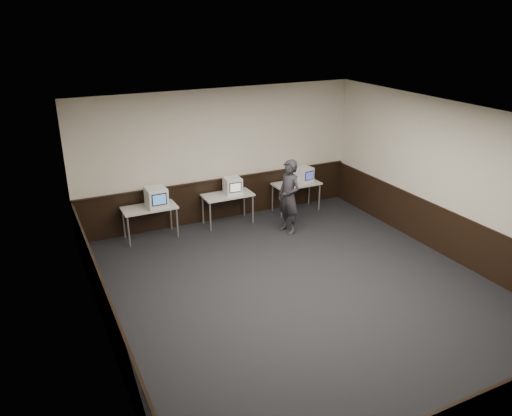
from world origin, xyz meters
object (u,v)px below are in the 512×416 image
Objects in this scene: desk_center at (228,197)px; emac_center at (233,186)px; emac_right at (304,174)px; emac_left at (156,197)px; person at (289,197)px; desk_left at (149,210)px; desk_right at (296,186)px.

emac_center reaches higher than desk_center.
desk_center is at bearing 167.86° from emac_right.
emac_center reaches higher than emac_right.
emac_left is 0.28× the size of person.
desk_right is at bearing 0.00° from desk_left.
person is at bearing -146.55° from emac_right.
emac_left is 1.08× the size of emac_center.
person is at bearing -21.14° from emac_left.
emac_right is 1.52m from person.
desk_left and desk_center have the same top height.
desk_right is at bearing 0.00° from desk_center.
emac_center is at bearing 0.17° from desk_left.
emac_right is at bearing 5.22° from emac_center.
desk_center is at bearing 180.00° from desk_right.
emac_right is at bearing 0.04° from emac_left.
emac_right is (2.13, 0.02, 0.26)m from desk_center.
desk_left is 2.45× the size of emac_left.
desk_left is 3.17m from person.
desk_right is at bearing 130.61° from person.
emac_right is (3.86, 0.07, -0.03)m from emac_left.
desk_right is 0.35m from emac_right.
desk_right is 1.37m from person.
person is (0.93, -1.08, -0.08)m from emac_center.
desk_center is at bearing 0.00° from desk_left.
emac_right reaches higher than desk_left.
person reaches higher than emac_center.
desk_left is 1.90m from desk_center.
emac_center is at bearing 179.80° from desk_right.
person is (2.80, -1.03, -0.10)m from emac_left.
emac_left reaches higher than emac_center.
emac_left is at bearing -173.52° from emac_center.
desk_center is at bearing 0.62° from emac_left.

